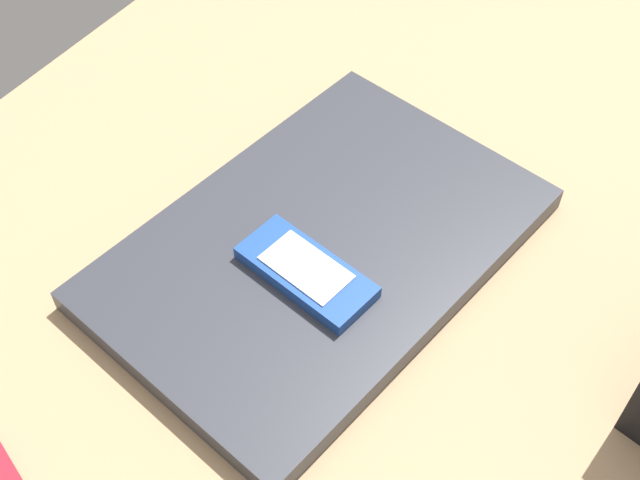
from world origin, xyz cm
name	(u,v)px	position (x,y,z in cm)	size (l,w,h in cm)	color
desk_surface	(387,237)	(0.00, 0.00, 1.50)	(120.00, 80.00, 3.00)	tan
laptop_closed	(320,247)	(5.90, -3.08, 4.05)	(35.86, 23.85, 2.10)	#33353D
cell_phone_on_laptop	(306,272)	(9.68, -1.87, 5.72)	(6.56, 11.78, 1.30)	#1E479E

